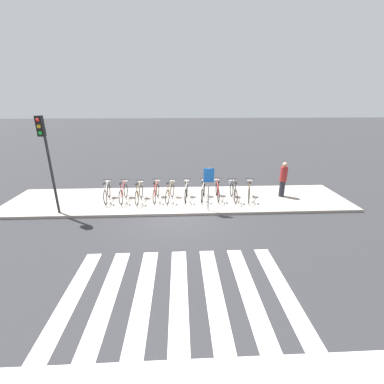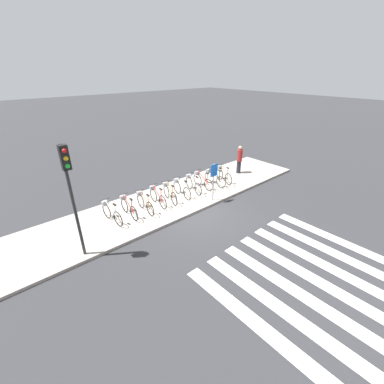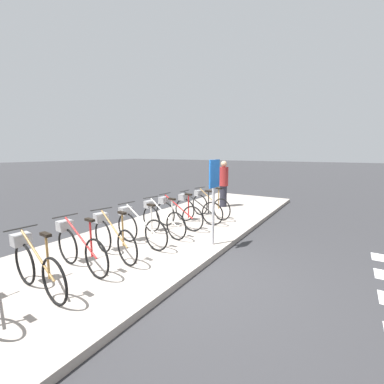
# 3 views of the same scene
# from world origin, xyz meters

# --- Properties ---
(ground_plane) EXTENTS (120.00, 120.00, 0.00)m
(ground_plane) POSITION_xyz_m (0.00, 0.00, 0.00)
(ground_plane) COLOR #2D2D30
(sidewalk) EXTENTS (16.17, 3.48, 0.12)m
(sidewalk) POSITION_xyz_m (0.00, 1.74, 0.06)
(sidewalk) COLOR #9E9389
(sidewalk) RESTS_ON ground_plane
(road_crosswalk) EXTENTS (5.85, 8.00, 0.01)m
(road_crosswalk) POSITION_xyz_m (0.00, -6.71, 0.00)
(road_crosswalk) COLOR silver
(road_crosswalk) RESTS_ON ground_plane
(parked_bicycle_0) EXTENTS (0.46, 1.59, 0.98)m
(parked_bicycle_0) POSITION_xyz_m (-3.40, 1.76, 0.55)
(parked_bicycle_0) COLOR black
(parked_bicycle_0) RESTS_ON sidewalk
(parked_bicycle_1) EXTENTS (0.46, 1.60, 0.98)m
(parked_bicycle_1) POSITION_xyz_m (-2.61, 1.73, 0.55)
(parked_bicycle_1) COLOR black
(parked_bicycle_1) RESTS_ON sidewalk
(parked_bicycle_2) EXTENTS (0.46, 1.60, 0.98)m
(parked_bicycle_2) POSITION_xyz_m (-1.86, 1.59, 0.55)
(parked_bicycle_2) COLOR black
(parked_bicycle_2) RESTS_ON sidewalk
(parked_bicycle_3) EXTENTS (0.46, 1.59, 0.98)m
(parked_bicycle_3) POSITION_xyz_m (-1.07, 1.74, 0.55)
(parked_bicycle_3) COLOR black
(parked_bicycle_3) RESTS_ON sidewalk
(parked_bicycle_4) EXTENTS (0.52, 1.57, 0.98)m
(parked_bicycle_4) POSITION_xyz_m (-0.40, 1.66, 0.55)
(parked_bicycle_4) COLOR black
(parked_bicycle_4) RESTS_ON sidewalk
(parked_bicycle_5) EXTENTS (0.46, 1.59, 0.98)m
(parked_bicycle_5) POSITION_xyz_m (0.36, 1.68, 0.55)
(parked_bicycle_5) COLOR black
(parked_bicycle_5) RESTS_ON sidewalk
(parked_bicycle_6) EXTENTS (0.48, 1.58, 0.98)m
(parked_bicycle_6) POSITION_xyz_m (1.18, 1.71, 0.55)
(parked_bicycle_6) COLOR black
(parked_bicycle_6) RESTS_ON sidewalk
(parked_bicycle_7) EXTENTS (0.46, 1.60, 0.98)m
(parked_bicycle_7) POSITION_xyz_m (1.87, 1.75, 0.55)
(parked_bicycle_7) COLOR black
(parked_bicycle_7) RESTS_ON sidewalk
(parked_bicycle_8) EXTENTS (0.46, 1.60, 0.98)m
(parked_bicycle_8) POSITION_xyz_m (2.61, 1.57, 0.55)
(parked_bicycle_8) COLOR black
(parked_bicycle_8) RESTS_ON sidewalk
(parked_bicycle_9) EXTENTS (0.56, 1.55, 0.98)m
(parked_bicycle_9) POSITION_xyz_m (3.38, 1.56, 0.55)
(parked_bicycle_9) COLOR black
(parked_bicycle_9) RESTS_ON sidewalk
(pedestrian) EXTENTS (0.34, 0.34, 1.72)m
(pedestrian) POSITION_xyz_m (5.10, 1.84, 1.03)
(pedestrian) COLOR #23232D
(pedestrian) RESTS_ON sidewalk
(traffic_light) EXTENTS (0.24, 0.40, 3.99)m
(traffic_light) POSITION_xyz_m (-5.10, 0.25, 2.96)
(traffic_light) COLOR #2D2D2D
(traffic_light) RESTS_ON sidewalk
(sign_post) EXTENTS (0.44, 0.07, 1.89)m
(sign_post) POSITION_xyz_m (1.27, 0.29, 1.41)
(sign_post) COLOR #99999E
(sign_post) RESTS_ON sidewalk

